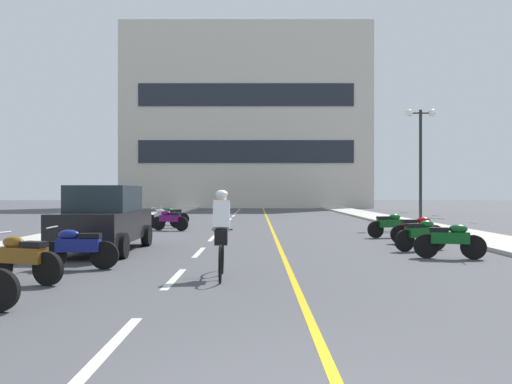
# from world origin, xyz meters

# --- Properties ---
(ground_plane) EXTENTS (140.00, 140.00, 0.00)m
(ground_plane) POSITION_xyz_m (0.00, 21.00, 0.00)
(ground_plane) COLOR #47474C
(curb_left) EXTENTS (2.40, 72.00, 0.12)m
(curb_left) POSITION_xyz_m (-7.20, 24.00, 0.06)
(curb_left) COLOR #B7B2A8
(curb_left) RESTS_ON ground
(curb_right) EXTENTS (2.40, 72.00, 0.12)m
(curb_right) POSITION_xyz_m (7.20, 24.00, 0.06)
(curb_right) COLOR #B7B2A8
(curb_right) RESTS_ON ground
(lane_dash_0) EXTENTS (0.14, 2.20, 0.01)m
(lane_dash_0) POSITION_xyz_m (-2.00, 2.00, 0.00)
(lane_dash_0) COLOR silver
(lane_dash_0) RESTS_ON ground
(lane_dash_1) EXTENTS (0.14, 2.20, 0.01)m
(lane_dash_1) POSITION_xyz_m (-2.00, 6.00, 0.00)
(lane_dash_1) COLOR silver
(lane_dash_1) RESTS_ON ground
(lane_dash_2) EXTENTS (0.14, 2.20, 0.01)m
(lane_dash_2) POSITION_xyz_m (-2.00, 10.00, 0.00)
(lane_dash_2) COLOR silver
(lane_dash_2) RESTS_ON ground
(lane_dash_3) EXTENTS (0.14, 2.20, 0.01)m
(lane_dash_3) POSITION_xyz_m (-2.00, 14.00, 0.00)
(lane_dash_3) COLOR silver
(lane_dash_3) RESTS_ON ground
(lane_dash_4) EXTENTS (0.14, 2.20, 0.01)m
(lane_dash_4) POSITION_xyz_m (-2.00, 18.00, 0.00)
(lane_dash_4) COLOR silver
(lane_dash_4) RESTS_ON ground
(lane_dash_5) EXTENTS (0.14, 2.20, 0.01)m
(lane_dash_5) POSITION_xyz_m (-2.00, 22.00, 0.00)
(lane_dash_5) COLOR silver
(lane_dash_5) RESTS_ON ground
(lane_dash_6) EXTENTS (0.14, 2.20, 0.01)m
(lane_dash_6) POSITION_xyz_m (-2.00, 26.00, 0.00)
(lane_dash_6) COLOR silver
(lane_dash_6) RESTS_ON ground
(lane_dash_7) EXTENTS (0.14, 2.20, 0.01)m
(lane_dash_7) POSITION_xyz_m (-2.00, 30.00, 0.00)
(lane_dash_7) COLOR silver
(lane_dash_7) RESTS_ON ground
(lane_dash_8) EXTENTS (0.14, 2.20, 0.01)m
(lane_dash_8) POSITION_xyz_m (-2.00, 34.00, 0.00)
(lane_dash_8) COLOR silver
(lane_dash_8) RESTS_ON ground
(lane_dash_9) EXTENTS (0.14, 2.20, 0.01)m
(lane_dash_9) POSITION_xyz_m (-2.00, 38.00, 0.00)
(lane_dash_9) COLOR silver
(lane_dash_9) RESTS_ON ground
(lane_dash_10) EXTENTS (0.14, 2.20, 0.01)m
(lane_dash_10) POSITION_xyz_m (-2.00, 42.00, 0.00)
(lane_dash_10) COLOR silver
(lane_dash_10) RESTS_ON ground
(lane_dash_11) EXTENTS (0.14, 2.20, 0.01)m
(lane_dash_11) POSITION_xyz_m (-2.00, 46.00, 0.00)
(lane_dash_11) COLOR silver
(lane_dash_11) RESTS_ON ground
(centre_line_yellow) EXTENTS (0.12, 66.00, 0.01)m
(centre_line_yellow) POSITION_xyz_m (0.25, 24.00, 0.00)
(centre_line_yellow) COLOR gold
(centre_line_yellow) RESTS_ON ground
(office_building) EXTENTS (25.51, 6.89, 18.83)m
(office_building) POSITION_xyz_m (-1.44, 48.39, 9.41)
(office_building) COLOR beige
(office_building) RESTS_ON ground
(street_lamp_mid) EXTENTS (1.46, 0.36, 5.45)m
(street_lamp_mid) POSITION_xyz_m (7.36, 19.75, 4.07)
(street_lamp_mid) COLOR black
(street_lamp_mid) RESTS_ON curb_right
(parked_car_near) EXTENTS (1.95, 4.22, 1.82)m
(parked_car_near) POSITION_xyz_m (-4.62, 10.14, 0.92)
(parked_car_near) COLOR black
(parked_car_near) RESTS_ON ground
(motorcycle_1) EXTENTS (1.65, 0.75, 0.92)m
(motorcycle_1) POSITION_xyz_m (-4.65, 5.47, 0.47)
(motorcycle_1) COLOR black
(motorcycle_1) RESTS_ON ground
(motorcycle_2) EXTENTS (1.70, 0.60, 0.92)m
(motorcycle_2) POSITION_xyz_m (-4.24, 7.08, 0.47)
(motorcycle_2) COLOR black
(motorcycle_2) RESTS_ON ground
(motorcycle_3) EXTENTS (1.68, 0.65, 0.92)m
(motorcycle_3) POSITION_xyz_m (4.33, 8.71, 0.47)
(motorcycle_3) COLOR black
(motorcycle_3) RESTS_ON ground
(motorcycle_4) EXTENTS (1.63, 0.81, 0.92)m
(motorcycle_4) POSITION_xyz_m (4.19, 10.36, 0.47)
(motorcycle_4) COLOR black
(motorcycle_4) RESTS_ON ground
(motorcycle_5) EXTENTS (1.70, 0.60, 0.92)m
(motorcycle_5) POSITION_xyz_m (4.68, 12.14, 0.47)
(motorcycle_5) COLOR black
(motorcycle_5) RESTS_ON ground
(motorcycle_6) EXTENTS (1.68, 0.67, 0.92)m
(motorcycle_6) POSITION_xyz_m (4.37, 14.21, 0.47)
(motorcycle_6) COLOR black
(motorcycle_6) RESTS_ON ground
(motorcycle_7) EXTENTS (1.64, 0.80, 0.92)m
(motorcycle_7) POSITION_xyz_m (-4.12, 17.40, 0.47)
(motorcycle_7) COLOR black
(motorcycle_7) RESTS_ON ground
(motorcycle_8) EXTENTS (1.70, 0.60, 0.92)m
(motorcycle_8) POSITION_xyz_m (-4.65, 19.01, 0.47)
(motorcycle_8) COLOR black
(motorcycle_8) RESTS_ON ground
(motorcycle_9) EXTENTS (1.70, 0.60, 0.92)m
(motorcycle_9) POSITION_xyz_m (-4.63, 20.84, 0.47)
(motorcycle_9) COLOR black
(motorcycle_9) RESTS_ON ground
(cyclist_rider) EXTENTS (0.42, 1.77, 1.71)m
(cyclist_rider) POSITION_xyz_m (-1.12, 6.13, 0.89)
(cyclist_rider) COLOR black
(cyclist_rider) RESTS_ON ground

